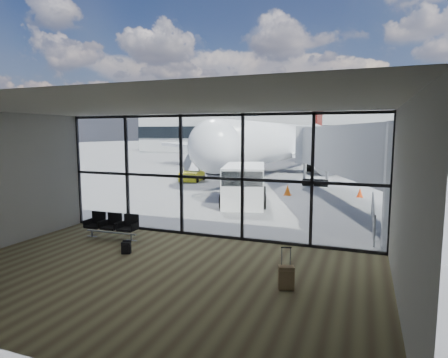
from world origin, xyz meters
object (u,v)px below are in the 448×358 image
Objects in this scene: mobile_stairs at (192,175)px; airliner at (286,142)px; backpack at (126,248)px; service_van at (244,184)px; seating_row at (113,224)px; belt_loader at (224,167)px; suitcase at (286,277)px.

airliner is at bearing 59.61° from mobile_stairs.
service_van reaches higher than backpack.
seating_row is 0.46× the size of belt_loader.
service_van is 15.26m from belt_loader.
airliner is at bearing 73.83° from backpack.
belt_loader is at bearing 96.47° from suitcase.
seating_row is 16.58m from mobile_stairs.
mobile_stairs is at bearing 116.36° from service_van.
backpack is at bearing -110.23° from service_van.
mobile_stairs is (-4.41, 15.98, -0.01)m from seating_row.
suitcase reaches higher than seating_row.
service_van is at bearing 70.97° from seating_row.
belt_loader is (-5.52, 23.31, 0.46)m from backpack.
backpack is at bearing -77.95° from mobile_stairs.
backpack is 29.33m from airliner.
service_van is at bearing -55.79° from mobile_stairs.
airliner is 13.13m from mobile_stairs.
mobile_stairs reaches higher than belt_loader.
service_van is at bearing 66.75° from backpack.
seating_row is at bearing -81.45° from mobile_stairs.
mobile_stairs is at bearing 91.18° from backpack.
seating_row is 2.09m from backpack.
mobile_stairs reaches higher than seating_row.
seating_row is at bearing 120.45° from backpack.
service_van reaches higher than mobile_stairs.
service_van is at bearing -79.87° from airliner.
airliner is 11.95× the size of mobile_stairs.
airliner is (0.73, 27.82, 2.39)m from seating_row.
mobile_stairs is (-0.43, -5.95, -0.16)m from belt_loader.
belt_loader reaches higher than seating_row.
suitcase is (5.29, -0.93, 0.11)m from backpack.
backpack is 0.01× the size of airliner.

